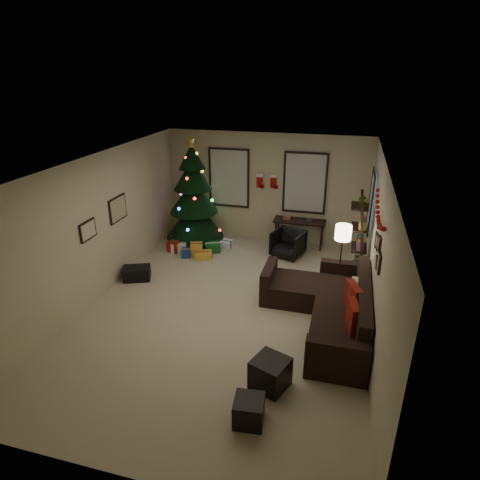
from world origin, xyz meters
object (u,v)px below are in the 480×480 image
Objects in this scene: christmas_tree at (194,200)px; desk_chair at (288,243)px; sofa at (329,307)px; bookshelf at (360,242)px; desk at (300,223)px.

christmas_tree is 2.56m from desk_chair.
christmas_tree is at bearing 142.06° from sofa.
bookshelf is at bearing 73.22° from sofa.
sofa is at bearing -37.94° from christmas_tree.
bookshelf is at bearing -48.89° from desk.
sofa is 3.28m from desk.
bookshelf is (1.39, -1.59, 0.34)m from desk.
christmas_tree is at bearing 163.14° from bookshelf.
bookshelf is at bearing -16.86° from christmas_tree.
bookshelf reaches higher than desk.
bookshelf is (0.46, 1.54, 0.65)m from sofa.
desk is at bearing 92.16° from desk_chair.
christmas_tree is 0.97× the size of sofa.
christmas_tree is 2.67m from desk.
desk is (-0.93, 3.13, 0.31)m from sofa.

